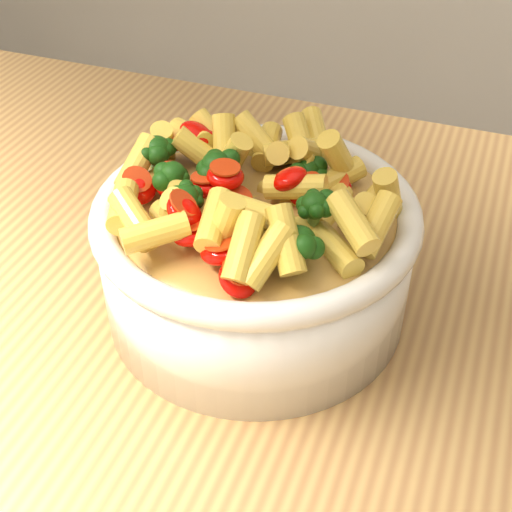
% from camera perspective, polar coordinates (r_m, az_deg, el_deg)
% --- Properties ---
extents(table, '(1.20, 0.80, 0.90)m').
position_cam_1_polar(table, '(0.65, 4.58, -13.27)').
color(table, tan).
rests_on(table, ground).
extents(serving_bowl, '(0.25, 0.25, 0.11)m').
position_cam_1_polar(serving_bowl, '(0.57, 0.00, 0.11)').
color(serving_bowl, white).
rests_on(serving_bowl, table).
extents(pasta_salad, '(0.20, 0.20, 0.04)m').
position_cam_1_polar(pasta_salad, '(0.53, 0.00, 5.81)').
color(pasta_salad, '#FBCB4F').
rests_on(pasta_salad, serving_bowl).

